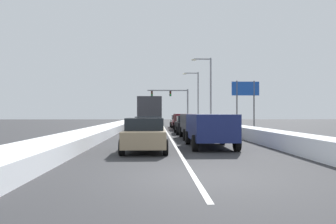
% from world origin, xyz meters
% --- Properties ---
extents(ground_plane, '(137.87, 137.87, 0.00)m').
position_xyz_m(ground_plane, '(0.00, 21.21, 0.00)').
color(ground_plane, '#333335').
extents(lane_stripe_between_right_lane_and_center_lane, '(0.14, 58.33, 0.01)m').
position_xyz_m(lane_stripe_between_right_lane_and_center_lane, '(-0.00, 26.51, 0.00)').
color(lane_stripe_between_right_lane_and_center_lane, silver).
rests_on(lane_stripe_between_right_lane_and_center_lane, ground).
extents(snow_bank_right_shoulder, '(1.25, 58.33, 0.79)m').
position_xyz_m(snow_bank_right_shoulder, '(5.30, 26.51, 0.39)').
color(snow_bank_right_shoulder, white).
rests_on(snow_bank_right_shoulder, ground).
extents(snow_bank_left_shoulder, '(2.16, 58.33, 0.62)m').
position_xyz_m(snow_bank_left_shoulder, '(-5.30, 26.51, 0.31)').
color(snow_bank_left_shoulder, white).
rests_on(snow_bank_left_shoulder, ground).
extents(suv_navy_right_lane_nearest, '(2.16, 4.90, 1.67)m').
position_xyz_m(suv_navy_right_lane_nearest, '(1.70, 7.90, 1.02)').
color(suv_navy_right_lane_nearest, navy).
rests_on(suv_navy_right_lane_nearest, ground).
extents(suv_charcoal_right_lane_second, '(2.16, 4.90, 1.67)m').
position_xyz_m(suv_charcoal_right_lane_second, '(1.78, 13.80, 1.02)').
color(suv_charcoal_right_lane_second, '#38383D').
rests_on(suv_charcoal_right_lane_second, ground).
extents(sedan_black_right_lane_third, '(2.00, 4.50, 1.51)m').
position_xyz_m(sedan_black_right_lane_third, '(1.62, 19.52, 0.76)').
color(sedan_black_right_lane_third, black).
rests_on(sedan_black_right_lane_third, ground).
extents(suv_maroon_right_lane_fourth, '(2.16, 4.90, 1.67)m').
position_xyz_m(suv_maroon_right_lane_fourth, '(1.94, 26.46, 1.02)').
color(suv_maroon_right_lane_fourth, maroon).
rests_on(suv_maroon_right_lane_fourth, ground).
extents(sedan_white_right_lane_fifth, '(2.00, 4.50, 1.51)m').
position_xyz_m(sedan_white_right_lane_fifth, '(1.78, 32.25, 0.76)').
color(sedan_white_right_lane_fifth, silver).
rests_on(sedan_white_right_lane_fifth, ground).
extents(sedan_tan_center_lane_nearest, '(2.00, 4.50, 1.51)m').
position_xyz_m(sedan_tan_center_lane_nearest, '(-1.52, 6.36, 0.76)').
color(sedan_tan_center_lane_nearest, '#937F60').
rests_on(sedan_tan_center_lane_nearest, ground).
extents(sedan_gray_center_lane_second, '(2.00, 4.50, 1.51)m').
position_xyz_m(sedan_gray_center_lane_second, '(-1.50, 13.01, 0.76)').
color(sedan_gray_center_lane_second, slate).
rests_on(sedan_gray_center_lane_second, ground).
extents(sedan_silver_center_lane_third, '(2.00, 4.50, 1.51)m').
position_xyz_m(sedan_silver_center_lane_third, '(-1.50, 19.60, 0.76)').
color(sedan_silver_center_lane_third, '#B7BABF').
rests_on(sedan_silver_center_lane_third, ground).
extents(box_truck_center_lane_fourth, '(2.53, 7.20, 3.36)m').
position_xyz_m(box_truck_center_lane_fourth, '(-1.62, 26.44, 1.90)').
color(box_truck_center_lane_fourth, maroon).
rests_on(box_truck_center_lane_fourth, ground).
extents(suv_green_center_lane_fifth, '(2.16, 4.90, 1.67)m').
position_xyz_m(suv_green_center_lane_fifth, '(-1.68, 34.96, 1.02)').
color(suv_green_center_lane_fifth, '#1E5633').
rests_on(suv_green_center_lane_fifth, ground).
extents(traffic_light_gantry, '(7.54, 0.47, 6.20)m').
position_xyz_m(traffic_light_gantry, '(2.57, 53.01, 4.50)').
color(traffic_light_gantry, slate).
rests_on(traffic_light_gantry, ground).
extents(street_lamp_right_near, '(2.66, 0.36, 8.90)m').
position_xyz_m(street_lamp_right_near, '(5.78, 34.47, 5.27)').
color(street_lamp_right_near, gray).
rests_on(street_lamp_right_near, ground).
extents(street_lamp_right_mid, '(2.66, 0.36, 8.35)m').
position_xyz_m(street_lamp_right_mid, '(5.46, 45.07, 4.98)').
color(street_lamp_right_mid, gray).
rests_on(street_lamp_right_mid, ground).
extents(roadside_sign_right, '(3.20, 0.16, 5.50)m').
position_xyz_m(roadside_sign_right, '(9.37, 29.71, 4.02)').
color(roadside_sign_right, '#59595B').
rests_on(roadside_sign_right, ground).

